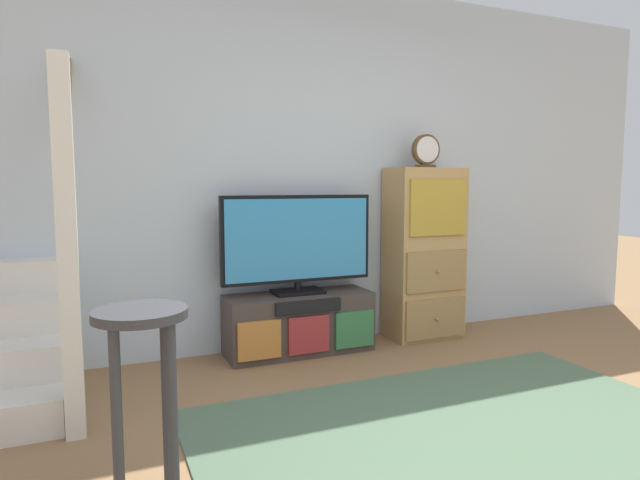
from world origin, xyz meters
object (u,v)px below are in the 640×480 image
Objects in this scene: media_console at (299,323)px; bar_stool_near at (142,363)px; desk_clock at (426,151)px; television at (298,241)px; side_cabinet at (424,254)px.

bar_stool_near is at bearing -128.15° from media_console.
bar_stool_near is (-2.24, -1.51, -0.91)m from desk_clock.
television is 0.83× the size of side_cabinet.
desk_clock is at bearing -131.75° from side_cabinet.
media_console is at bearing 51.85° from bar_stool_near.
television is 1.96m from bar_stool_near.
side_cabinet is 5.22× the size of desk_clock.
side_cabinet is at bearing -0.74° from television.
television is 1.24m from desk_clock.
desk_clock reaches higher than side_cabinet.
media_console is 1.63m from desk_clock.
bar_stool_near is at bearing -127.71° from television.
desk_clock is (1.05, -0.03, 0.66)m from television.
side_cabinet reaches higher than media_console.
media_console is at bearing 179.74° from desk_clock.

